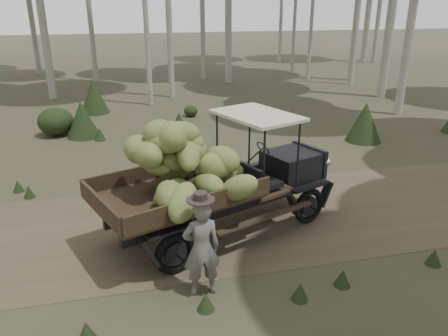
# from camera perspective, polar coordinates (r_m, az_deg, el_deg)

# --- Properties ---
(ground) EXTENTS (120.00, 120.00, 0.00)m
(ground) POSITION_cam_1_polar(r_m,az_deg,el_deg) (9.09, -5.85, -7.58)
(ground) COLOR #473D2B
(ground) RESTS_ON ground
(dirt_track) EXTENTS (70.00, 4.00, 0.01)m
(dirt_track) POSITION_cam_1_polar(r_m,az_deg,el_deg) (9.08, -5.85, -7.56)
(dirt_track) COLOR brown
(dirt_track) RESTS_ON ground
(banana_truck) EXTENTS (5.16, 3.46, 2.55)m
(banana_truck) POSITION_cam_1_polar(r_m,az_deg,el_deg) (8.05, -2.76, -0.04)
(banana_truck) COLOR black
(banana_truck) RESTS_ON ground
(farmer) EXTENTS (0.59, 0.44, 1.73)m
(farmer) POSITION_cam_1_polar(r_m,az_deg,el_deg) (6.75, -2.96, -10.31)
(farmer) COLOR #5C5A55
(farmer) RESTS_ON ground
(undergrowth) EXTENTS (23.57, 22.92, 1.38)m
(undergrowth) POSITION_cam_1_polar(r_m,az_deg,el_deg) (6.94, -20.25, -13.37)
(undergrowth) COLOR #233319
(undergrowth) RESTS_ON ground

